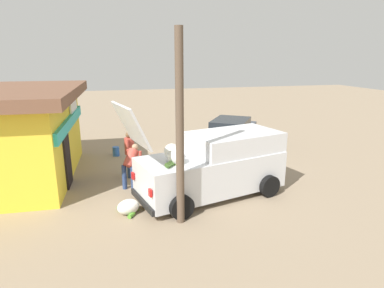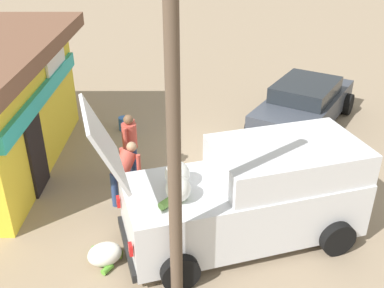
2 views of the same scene
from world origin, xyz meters
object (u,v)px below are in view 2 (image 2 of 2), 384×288
(vendor_standing, at_px, (130,142))
(delivery_van, at_px, (251,194))
(paint_bucket, at_px, (124,124))
(parked_sedan, at_px, (304,104))
(customer_bending, at_px, (124,171))
(unloaded_banana_pile, at_px, (105,254))

(vendor_standing, bearing_deg, delivery_van, -132.20)
(vendor_standing, xyz_separation_m, paint_bucket, (2.60, 0.44, -0.74))
(parked_sedan, xyz_separation_m, vendor_standing, (-2.78, 4.81, 0.32))
(vendor_standing, bearing_deg, parked_sedan, -60.02)
(delivery_van, bearing_deg, customer_bending, 66.00)
(delivery_van, xyz_separation_m, unloaded_banana_pile, (-0.67, 2.69, -0.77))
(delivery_van, bearing_deg, paint_bucket, 30.83)
(customer_bending, height_order, paint_bucket, customer_bending)
(parked_sedan, distance_m, unloaded_banana_pile, 7.60)
(paint_bucket, bearing_deg, vendor_standing, -170.41)
(vendor_standing, bearing_deg, customer_bending, 177.99)
(delivery_van, height_order, unloaded_banana_pile, delivery_van)
(delivery_van, height_order, vendor_standing, delivery_van)
(vendor_standing, relative_size, unloaded_banana_pile, 2.21)
(delivery_van, height_order, paint_bucket, delivery_van)
(delivery_van, relative_size, unloaded_banana_pile, 7.01)
(delivery_van, distance_m, paint_bucket, 5.64)
(delivery_van, distance_m, customer_bending, 2.70)
(parked_sedan, height_order, paint_bucket, parked_sedan)
(vendor_standing, distance_m, unloaded_banana_pile, 2.97)
(parked_sedan, height_order, unloaded_banana_pile, parked_sedan)
(parked_sedan, relative_size, customer_bending, 3.21)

